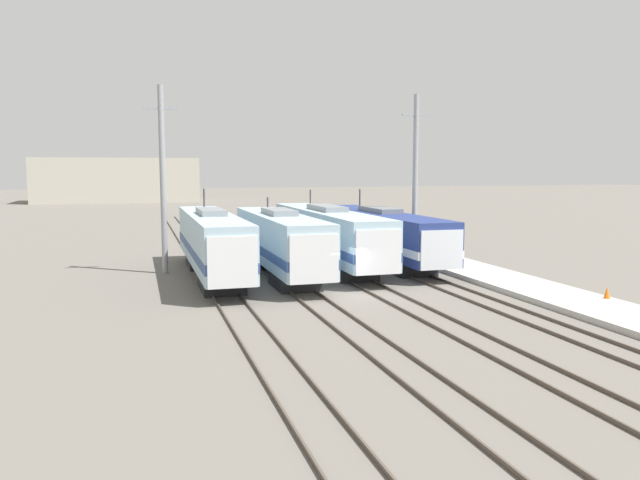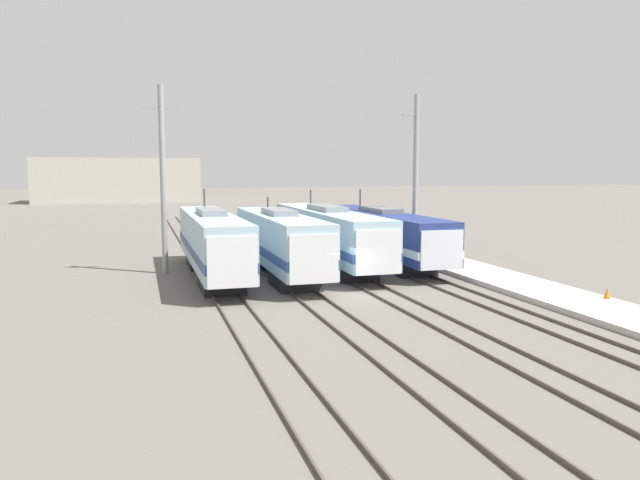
% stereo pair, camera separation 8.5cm
% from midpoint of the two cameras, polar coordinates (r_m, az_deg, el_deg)
% --- Properties ---
extents(ground_plane, '(400.00, 400.00, 0.00)m').
position_cam_midpoint_polar(ground_plane, '(34.11, 2.41, -5.06)').
color(ground_plane, '#666059').
extents(rail_pair_far_left, '(1.51, 120.00, 0.15)m').
position_cam_midpoint_polar(rail_pair_far_left, '(32.66, -8.19, -5.51)').
color(rail_pair_far_left, '#4C4238').
rests_on(rail_pair_far_left, ground_plane).
extents(rail_pair_center_left, '(1.51, 120.00, 0.15)m').
position_cam_midpoint_polar(rail_pair_center_left, '(33.49, -1.01, -5.14)').
color(rail_pair_center_left, '#4C4238').
rests_on(rail_pair_center_left, ground_plane).
extents(rail_pair_center_right, '(1.51, 120.00, 0.15)m').
position_cam_midpoint_polar(rail_pair_center_right, '(34.81, 5.71, -4.73)').
color(rail_pair_center_right, '#4C4238').
rests_on(rail_pair_center_right, ground_plane).
extents(rail_pair_far_right, '(1.51, 120.00, 0.15)m').
position_cam_midpoint_polar(rail_pair_far_right, '(36.57, 11.85, -4.29)').
color(rail_pair_far_right, '#4C4238').
rests_on(rail_pair_far_right, ground_plane).
extents(locomotive_far_left, '(2.77, 18.04, 5.50)m').
position_cam_midpoint_polar(locomotive_far_left, '(39.49, -9.74, -0.28)').
color(locomotive_far_left, '#232326').
rests_on(locomotive_far_left, ground_plane).
extents(locomotive_center_left, '(2.88, 16.37, 4.92)m').
position_cam_midpoint_polar(locomotive_center_left, '(39.31, -3.49, -0.26)').
color(locomotive_center_left, '#232326').
rests_on(locomotive_center_left, ground_plane).
extents(locomotive_center_right, '(2.98, 19.83, 5.26)m').
position_cam_midpoint_polar(locomotive_center_right, '(43.71, 0.89, 0.42)').
color(locomotive_center_right, '#232326').
rests_on(locomotive_center_right, ground_plane).
extents(locomotive_far_right, '(2.98, 19.60, 5.26)m').
position_cam_midpoint_polar(locomotive_far_right, '(45.56, 5.78, 0.49)').
color(locomotive_far_right, black).
rests_on(locomotive_far_right, ground_plane).
extents(catenary_tower_left, '(2.15, 0.38, 12.18)m').
position_cam_midpoint_polar(catenary_tower_left, '(41.82, -14.11, 5.48)').
color(catenary_tower_left, gray).
rests_on(catenary_tower_left, ground_plane).
extents(catenary_tower_right, '(2.15, 0.38, 12.18)m').
position_cam_midpoint_polar(catenary_tower_right, '(46.11, 8.77, 5.68)').
color(catenary_tower_right, gray).
rests_on(catenary_tower_right, ground_plane).
extents(platform, '(4.00, 120.00, 0.30)m').
position_cam_midpoint_polar(platform, '(38.67, 17.30, -3.75)').
color(platform, '#B7B5AD').
rests_on(platform, ground_plane).
extents(traffic_cone, '(0.32, 0.32, 0.59)m').
position_cam_midpoint_polar(traffic_cone, '(34.91, 24.83, -4.40)').
color(traffic_cone, orange).
rests_on(traffic_cone, platform).
extents(depot_building, '(32.86, 14.66, 9.14)m').
position_cam_midpoint_polar(depot_building, '(138.98, -17.92, 5.24)').
color(depot_building, '#B2AD9E').
rests_on(depot_building, ground_plane).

